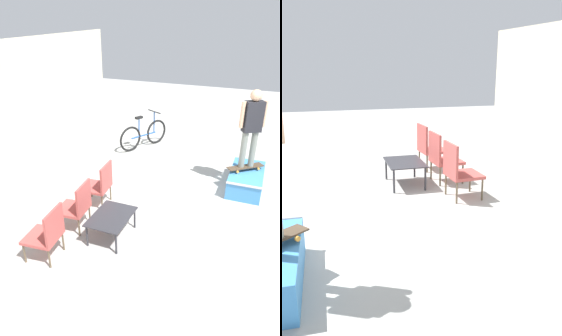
% 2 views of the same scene
% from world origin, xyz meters
% --- Properties ---
extents(ground_plane, '(24.00, 24.00, 0.00)m').
position_xyz_m(ground_plane, '(0.00, 0.00, 0.00)').
color(ground_plane, '#A8A8A3').
extents(skate_ramp_box, '(1.43, 0.70, 0.43)m').
position_xyz_m(skate_ramp_box, '(1.47, -0.83, 0.20)').
color(skate_ramp_box, '#3D84C6').
rests_on(skate_ramp_box, ground_plane).
extents(skateboard_on_ramp, '(0.70, 0.78, 0.07)m').
position_xyz_m(skateboard_on_ramp, '(1.51, -0.77, 0.49)').
color(skateboard_on_ramp, '#473828').
rests_on(skateboard_on_ramp, skate_ramp_box).
extents(person_skater, '(0.36, 0.50, 1.70)m').
position_xyz_m(person_skater, '(1.51, -0.77, 1.50)').
color(person_skater, gray).
rests_on(person_skater, skateboard_on_ramp).
extents(coffee_table, '(0.88, 0.64, 0.43)m').
position_xyz_m(coffee_table, '(-1.26, 1.17, 0.38)').
color(coffee_table, '#2D2D33').
rests_on(coffee_table, ground_plane).
extents(patio_chair_left, '(0.57, 0.57, 0.92)m').
position_xyz_m(patio_chair_left, '(-2.12, 1.85, 0.49)').
color(patio_chair_left, brown).
rests_on(patio_chair_left, ground_plane).
extents(patio_chair_center, '(0.57, 0.57, 0.92)m').
position_xyz_m(patio_chair_center, '(-1.25, 1.85, 0.49)').
color(patio_chair_center, brown).
rests_on(patio_chair_center, ground_plane).
extents(patio_chair_right, '(0.56, 0.56, 0.92)m').
position_xyz_m(patio_chair_right, '(-0.38, 1.85, 0.49)').
color(patio_chair_right, brown).
rests_on(patio_chair_right, ground_plane).
extents(bicycle, '(1.52, 0.87, 1.01)m').
position_xyz_m(bicycle, '(2.88, 2.19, 0.38)').
color(bicycle, black).
rests_on(bicycle, ground_plane).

